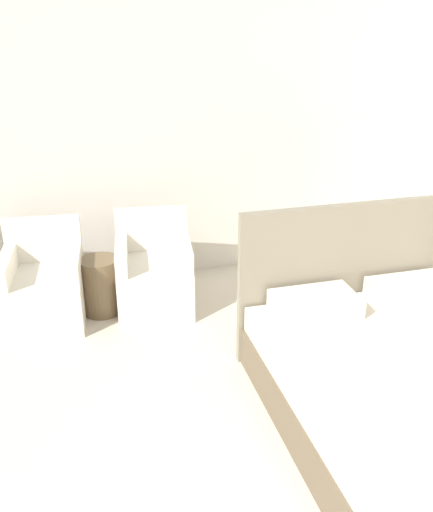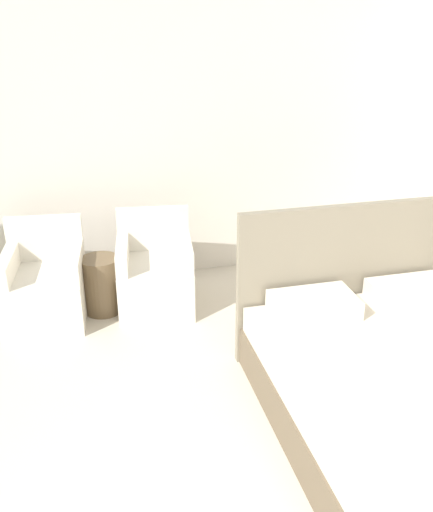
# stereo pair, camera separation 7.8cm
# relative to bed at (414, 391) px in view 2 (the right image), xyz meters

# --- Properties ---
(wall_back) EXTENTS (10.00, 0.06, 2.90)m
(wall_back) POSITION_rel_bed_xyz_m (-1.26, 2.69, 1.18)
(wall_back) COLOR silver
(wall_back) RESTS_ON ground_plane
(bed) EXTENTS (1.76, 2.17, 1.19)m
(bed) POSITION_rel_bed_xyz_m (0.00, 0.00, 0.00)
(bed) COLOR brown
(bed) RESTS_ON ground_plane
(armchair_near_window_left) EXTENTS (0.71, 0.73, 0.84)m
(armchair_near_window_left) POSITION_rel_bed_xyz_m (-2.29, 2.00, 0.01)
(armchair_near_window_left) COLOR silver
(armchair_near_window_left) RESTS_ON ground_plane
(armchair_near_window_right) EXTENTS (0.73, 0.74, 0.84)m
(armchair_near_window_right) POSITION_rel_bed_xyz_m (-1.35, 2.00, 0.01)
(armchair_near_window_right) COLOR silver
(armchair_near_window_right) RESTS_ON ground_plane
(side_table) EXTENTS (0.33, 0.33, 0.51)m
(side_table) POSITION_rel_bed_xyz_m (-1.82, 2.02, -0.02)
(side_table) COLOR brown
(side_table) RESTS_ON ground_plane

